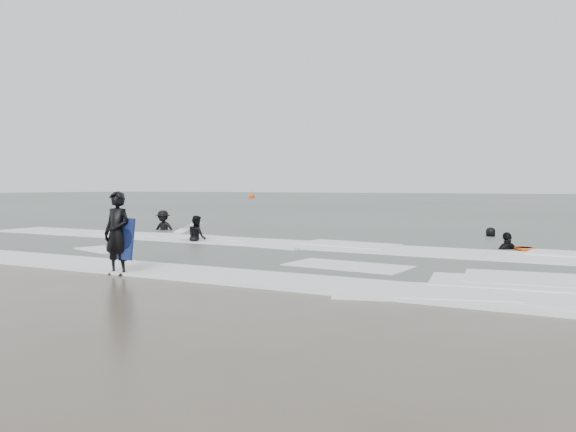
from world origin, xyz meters
The scene contains 10 objects.
ground centered at (0.00, 0.00, 0.00)m, with size 320.00×320.00×0.00m, color brown.
sea centered at (0.00, 80.00, 0.06)m, with size 320.00×320.00×0.00m, color #47544C.
surfer_centre centered at (-1.05, -1.45, 0.00)m, with size 0.72×0.47×1.96m, color black.
surfer_wading centered at (-3.90, 5.28, 0.00)m, with size 0.76×0.59×1.57m, color black.
surfer_breaker centered at (-8.61, 8.92, 0.00)m, with size 1.17×0.67×1.81m, color black.
surfer_right_near centered at (6.34, 8.09, 0.00)m, with size 1.02×0.43×1.75m, color black.
surfer_right_far centered at (5.16, 12.63, 0.00)m, with size 0.77×0.50×1.57m, color black.
surf_foam centered at (0.00, 3.70, 0.04)m, with size 30.03×9.06×0.09m.
bodyboards centered at (0.61, 4.02, 0.50)m, with size 11.99×10.13×1.25m.
buoy centered at (-42.23, 70.66, 0.42)m, with size 1.00×1.00×1.65m.
Camera 1 is at (8.58, -11.02, 2.05)m, focal length 35.00 mm.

